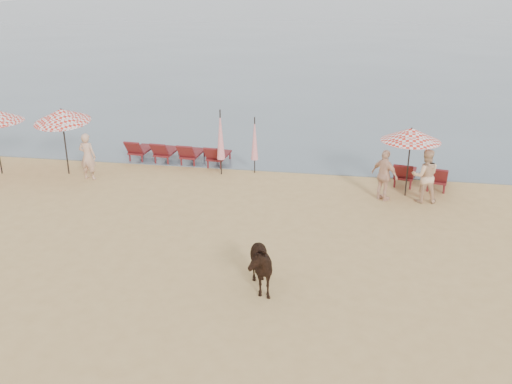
% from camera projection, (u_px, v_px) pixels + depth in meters
% --- Properties ---
extents(ground, '(120.00, 120.00, 0.00)m').
position_uv_depth(ground, '(220.00, 313.00, 13.28)').
color(ground, tan).
rests_on(ground, ground).
extents(sea, '(160.00, 140.00, 0.06)m').
position_uv_depth(sea, '(338.00, 20.00, 86.64)').
color(sea, '#51606B').
rests_on(sea, ground).
extents(lounger_cluster_left, '(4.18, 2.02, 0.65)m').
position_uv_depth(lounger_cluster_left, '(178.00, 152.00, 23.40)').
color(lounger_cluster_left, maroon).
rests_on(lounger_cluster_left, ground).
extents(lounger_cluster_right, '(2.16, 2.10, 0.67)m').
position_uv_depth(lounger_cluster_right, '(421.00, 175.00, 20.81)').
color(lounger_cluster_right, maroon).
rests_on(lounger_cluster_right, ground).
extents(umbrella_open_left_b, '(2.10, 2.14, 2.68)m').
position_uv_depth(umbrella_open_left_b, '(62.00, 115.00, 21.44)').
color(umbrella_open_left_b, black).
rests_on(umbrella_open_left_b, ground).
extents(umbrella_open_right, '(2.03, 2.03, 2.47)m').
position_uv_depth(umbrella_open_right, '(411.00, 135.00, 19.33)').
color(umbrella_open_right, black).
rests_on(umbrella_open_right, ground).
extents(umbrella_closed_left, '(0.31, 0.31, 2.57)m').
position_uv_depth(umbrella_closed_left, '(221.00, 135.00, 21.64)').
color(umbrella_closed_left, black).
rests_on(umbrella_closed_left, ground).
extents(umbrella_closed_right, '(0.27, 0.27, 2.24)m').
position_uv_depth(umbrella_closed_right, '(255.00, 139.00, 21.88)').
color(umbrella_closed_right, black).
rests_on(umbrella_closed_right, ground).
extents(cow, '(1.35, 1.82, 1.40)m').
position_uv_depth(cow, '(256.00, 264.00, 14.06)').
color(cow, black).
rests_on(cow, ground).
extents(beachgoer_left, '(0.69, 0.49, 1.79)m').
position_uv_depth(beachgoer_left, '(88.00, 156.00, 21.41)').
color(beachgoer_left, tan).
rests_on(beachgoer_left, ground).
extents(beachgoer_right_a, '(0.97, 0.79, 1.88)m').
position_uv_depth(beachgoer_right_a, '(425.00, 176.00, 19.30)').
color(beachgoer_right_a, '#DFB28B').
rests_on(beachgoer_right_a, ground).
extents(beachgoer_right_b, '(1.09, 1.01, 1.80)m').
position_uv_depth(beachgoer_right_b, '(385.00, 175.00, 19.45)').
color(beachgoer_right_b, '#DDAA8A').
rests_on(beachgoer_right_b, ground).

